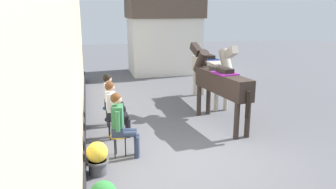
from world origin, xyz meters
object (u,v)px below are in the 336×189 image
Objects in this scene: seated_visitor_far at (111,97)px; saddled_horse_near at (220,82)px; seated_visitor_middle at (114,107)px; saddled_horse_far at (211,68)px; seated_visitor_near at (121,122)px; flower_planter_middle at (97,158)px.

saddled_horse_near reaches higher than seated_visitor_far.
seated_visitor_far is (0.00, 0.94, 0.00)m from seated_visitor_middle.
saddled_horse_far reaches higher than seated_visitor_far.
saddled_horse_far is at bearing 45.92° from seated_visitor_near.
seated_visitor_far is at bearing 91.20° from seated_visitor_near.
saddled_horse_near is 1.00× the size of saddled_horse_far.
seated_visitor_near reaches higher than flower_planter_middle.
flower_planter_middle is at bearing -105.09° from seated_visitor_middle.
saddled_horse_near is (2.79, -0.62, 0.38)m from seated_visitor_far.
seated_visitor_near and seated_visitor_middle have the same top height.
saddled_horse_far is 5.59m from flower_planter_middle.
saddled_horse_far reaches higher than flower_planter_middle.
saddled_horse_far reaches higher than seated_visitor_near.
seated_visitor_middle is 0.46× the size of saddled_horse_far.
seated_visitor_near is 0.94m from flower_planter_middle.
saddled_horse_near is at bearing 6.45° from seated_visitor_middle.
seated_visitor_middle reaches higher than flower_planter_middle.
saddled_horse_near is (2.80, 0.32, 0.38)m from seated_visitor_middle.
saddled_horse_far is at bearing 21.84° from seated_visitor_far.
seated_visitor_near is 4.71m from saddled_horse_far.
seated_visitor_middle is at bearing -90.25° from seated_visitor_far.
saddled_horse_far is (3.26, 3.37, 0.38)m from seated_visitor_near.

